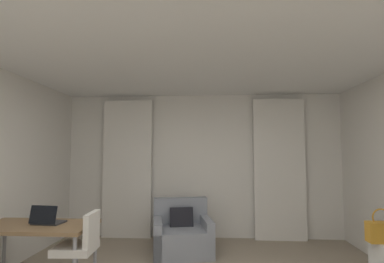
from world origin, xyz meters
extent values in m
cube|color=silver|center=(0.00, 3.03, 1.30)|extent=(5.12, 0.06, 2.60)
cube|color=white|center=(0.00, 0.00, 2.63)|extent=(5.12, 6.12, 0.06)
cube|color=silver|center=(-1.38, 2.90, 1.25)|extent=(0.90, 0.06, 2.50)
cube|color=silver|center=(1.38, 2.90, 1.25)|extent=(0.90, 0.06, 2.50)
cube|color=gray|center=(-0.28, 2.11, 0.19)|extent=(1.00, 0.93, 0.39)
cube|color=gray|center=(-0.34, 2.43, 0.59)|extent=(0.88, 0.30, 0.41)
cube|color=gray|center=(0.08, 2.19, 0.26)|extent=(0.27, 0.79, 0.53)
cube|color=gray|center=(-0.65, 2.04, 0.26)|extent=(0.27, 0.79, 0.53)
cube|color=black|center=(-0.31, 2.23, 0.49)|extent=(0.39, 0.27, 0.37)
cube|color=olive|center=(-1.80, 0.80, 0.70)|extent=(1.24, 0.65, 0.04)
cylinder|color=#99999E|center=(-2.37, 1.07, 0.34)|extent=(0.04, 0.04, 0.68)
cylinder|color=#99999E|center=(-1.23, 1.07, 0.34)|extent=(0.04, 0.04, 0.68)
cube|color=silver|center=(-1.30, 0.70, 0.50)|extent=(0.42, 0.42, 0.08)
cube|color=silver|center=(-1.13, 0.71, 0.71)|extent=(0.08, 0.36, 0.34)
cube|color=#2D2D33|center=(-1.70, 0.87, 0.73)|extent=(0.34, 0.25, 0.02)
cube|color=black|center=(-1.71, 0.76, 0.84)|extent=(0.32, 0.09, 0.20)
cube|color=orange|center=(2.02, 0.95, 0.66)|extent=(0.30, 0.14, 0.22)
torus|color=orange|center=(2.02, 0.95, 0.82)|extent=(0.20, 0.02, 0.20)
camera|label=1|loc=(0.16, -2.48, 1.52)|focal=27.72mm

